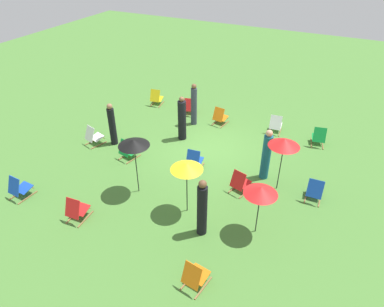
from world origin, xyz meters
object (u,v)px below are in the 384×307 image
object	(u,v)px
deckchair_2	(156,98)
umbrella_1	(134,143)
deckchair_5	(276,125)
person_2	(182,120)
person_3	(202,209)
person_0	(112,125)
deckchair_1	(19,188)
deckchair_4	(240,183)
deckchair_7	(319,137)
umbrella_0	(187,167)
deckchair_12	(195,276)
umbrella_3	(261,191)
deckchair_3	(190,107)
deckchair_9	(93,136)
deckchair_8	(194,160)
deckchair_6	(220,117)
umbrella_2	(284,142)
person_1	(194,105)
deckchair_10	(77,210)
person_4	(266,155)
deckchair_11	(315,191)
deckchair_0	(128,150)

from	to	relation	value
deckchair_2	umbrella_1	xyz separation A→B (m)	(-2.91, 6.02, 1.53)
deckchair_5	person_2	distance (m)	4.05
umbrella_1	person_3	size ratio (longest dim) A/B	1.06
person_0	deckchair_1	bearing A→B (deg)	-135.55
deckchair_4	deckchair_7	bearing A→B (deg)	-98.05
deckchair_5	umbrella_0	world-z (taller)	umbrella_0
deckchair_12	deckchair_2	bearing A→B (deg)	-45.25
umbrella_3	deckchair_5	bearing A→B (deg)	-80.41
deckchair_3	person_0	distance (m)	4.07
deckchair_2	umbrella_0	bearing A→B (deg)	118.78
deckchair_9	deckchair_8	bearing A→B (deg)	-160.22
deckchair_1	person_3	world-z (taller)	person_3
deckchair_3	deckchair_8	distance (m)	4.39
deckchair_8	deckchair_6	bearing A→B (deg)	-87.31
deckchair_6	umbrella_2	bearing A→B (deg)	144.67
deckchair_12	deckchair_9	bearing A→B (deg)	-23.93
deckchair_7	deckchair_1	bearing A→B (deg)	31.47
deckchair_5	person_1	bearing A→B (deg)	7.51
umbrella_1	umbrella_0	bearing A→B (deg)	175.87
deckchair_4	umbrella_3	size ratio (longest dim) A/B	0.52
deckchair_4	umbrella_3	xyz separation A→B (m)	(-1.03, 1.52, 1.16)
deckchair_2	deckchair_3	size ratio (longest dim) A/B	0.97
deckchair_2	umbrella_3	xyz separation A→B (m)	(-7.00, 6.07, 1.16)
deckchair_12	umbrella_0	size ratio (longest dim) A/B	0.46
umbrella_0	person_0	distance (m)	5.08
deckchair_10	deckchair_9	bearing A→B (deg)	-60.97
umbrella_0	person_0	xyz separation A→B (m)	(4.47, -2.26, -0.83)
person_1	person_2	world-z (taller)	person_1
deckchair_4	person_1	xyz separation A→B (m)	(3.45, -3.61, 0.55)
deckchair_5	deckchair_4	bearing A→B (deg)	83.69
deckchair_5	person_1	size ratio (longest dim) A/B	0.44
deckchair_8	person_4	bearing A→B (deg)	-170.13
person_0	person_2	bearing A→B (deg)	-1.18
deckchair_2	deckchair_11	xyz separation A→B (m)	(-8.27, 3.89, 0.00)
umbrella_0	person_0	size ratio (longest dim) A/B	1.01
deckchair_6	person_1	size ratio (longest dim) A/B	0.44
deckchair_8	deckchair_12	xyz separation A→B (m)	(-2.17, 4.46, 0.00)
deckchair_11	person_3	xyz separation A→B (m)	(2.66, 2.91, 0.54)
deckchair_9	umbrella_1	size ratio (longest dim) A/B	0.43
umbrella_2	person_3	size ratio (longest dim) A/B	1.04
deckchair_3	deckchair_12	distance (m)	9.35
deckchair_8	umbrella_0	world-z (taller)	umbrella_0
person_4	deckchair_12	bearing A→B (deg)	-62.00
deckchair_5	person_3	world-z (taller)	person_3
person_0	deckchair_12	bearing A→B (deg)	-73.70
umbrella_1	deckchair_6	bearing A→B (deg)	-96.89
deckchair_10	umbrella_0	world-z (taller)	umbrella_0
deckchair_2	person_0	size ratio (longest dim) A/B	0.47
deckchair_12	umbrella_3	xyz separation A→B (m)	(-0.79, -2.44, 1.16)
person_4	deckchair_0	bearing A→B (deg)	-136.32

